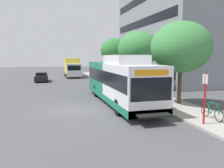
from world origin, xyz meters
name	(u,v)px	position (x,y,z in m)	size (l,w,h in m)	color
ground_plane	(65,92)	(0.00, 8.00, 0.00)	(120.00, 120.00, 0.00)	#4C4C51
sidewalk_curb	(137,91)	(7.00, 6.00, 0.07)	(3.00, 56.00, 0.14)	#A8A399
transit_bus	(119,81)	(3.62, 1.26, 1.70)	(2.58, 12.25, 3.65)	white
bus_stop_sign_pole	(205,95)	(6.01, -5.57, 1.65)	(0.10, 0.36, 2.60)	red
bicycle_parked	(212,111)	(7.04, -4.90, 0.56)	(0.52, 1.76, 1.02)	black
street_tree_near_stop	(181,47)	(7.64, -0.66, 4.21)	(4.29, 4.29, 5.90)	#4C3823
street_tree_mid_block	(139,49)	(7.76, 7.56, 4.35)	(4.40, 4.40, 6.09)	#4C3823
street_tree_far_block	(115,50)	(7.91, 17.26, 4.45)	(4.17, 4.17, 6.10)	#4C3823
parked_car_far_lane	(42,77)	(-2.55, 18.81, 0.66)	(1.80, 4.50, 1.33)	black
box_truck_background	(72,67)	(2.37, 24.82, 1.74)	(2.32, 7.01, 3.25)	silver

